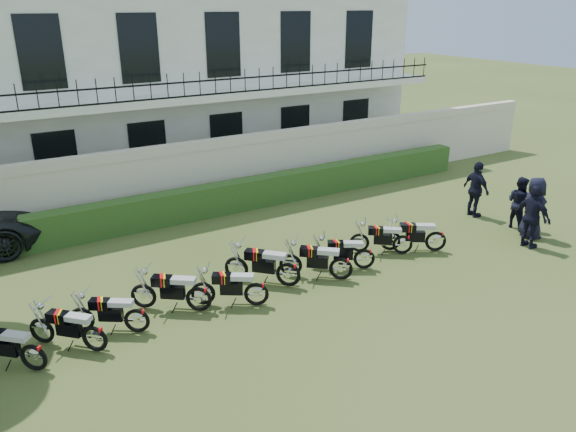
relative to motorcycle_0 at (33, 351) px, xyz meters
name	(u,v)px	position (x,y,z in m)	size (l,w,h in m)	color
ground	(358,307)	(6.66, -1.24, -0.44)	(100.00, 100.00, 0.00)	#404D1F
perimeter_wall	(212,172)	(6.66, 6.76, 0.73)	(30.00, 0.35, 2.30)	beige
hedge	(250,193)	(7.66, 5.96, 0.06)	(18.00, 0.60, 1.00)	#254719
building	(149,76)	(6.66, 12.72, 3.27)	(20.40, 9.60, 7.40)	white
motorcycle_0	(33,351)	(0.00, 0.00, 0.00)	(1.34, 1.25, 0.95)	black
motorcycle_1	(94,333)	(1.13, 0.05, 0.00)	(1.30, 1.31, 0.96)	black
motorcycle_2	(136,315)	(2.05, 0.30, -0.01)	(1.47, 1.03, 0.94)	black
motorcycle_3	(199,293)	(3.49, 0.43, 0.03)	(1.54, 1.21, 1.02)	black
motorcycle_4	(256,289)	(4.71, -0.01, 0.01)	(1.55, 1.04, 0.97)	black
motorcycle_5	(288,269)	(5.80, 0.41, 0.05)	(1.43, 1.46, 1.06)	black
motorcycle_6	(341,263)	(7.10, 0.03, 0.03)	(1.46, 1.29, 1.01)	black
motorcycle_7	(364,254)	(7.99, 0.23, 0.00)	(1.50, 1.01, 0.94)	black
motorcycle_8	(403,240)	(9.46, 0.41, -0.01)	(1.42, 1.11, 0.94)	black
motorcycle_9	(436,236)	(10.37, 0.07, 0.02)	(1.57, 1.08, 1.00)	black
officer_2	(533,217)	(12.86, -1.07, 0.47)	(1.07, 0.45, 1.83)	black
officer_3	(534,208)	(13.54, -0.60, 0.48)	(0.90, 0.58, 1.83)	black
officer_4	(519,202)	(13.83, 0.11, 0.37)	(0.79, 0.61, 1.62)	black
officer_5	(476,189)	(13.46, 1.47, 0.47)	(1.06, 0.44, 1.81)	black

